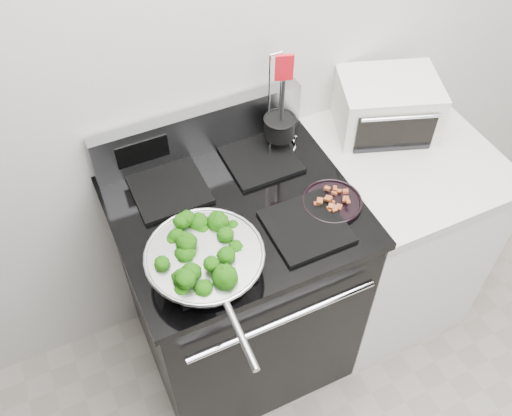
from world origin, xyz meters
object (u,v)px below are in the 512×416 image
gas_range (238,285)px  utensil_holder (279,132)px  skillet (205,261)px  toaster_oven (387,105)px  bacon_plate (332,200)px

gas_range → utensil_holder: bearing=37.6°
gas_range → skillet: 0.58m
utensil_holder → toaster_oven: size_ratio=0.93×
utensil_holder → toaster_oven: bearing=12.5°
skillet → bacon_plate: skillet is taller
utensil_holder → toaster_oven: (0.42, -0.04, 0.00)m
skillet → utensil_holder: (0.44, 0.40, 0.02)m
skillet → utensil_holder: utensil_holder is taller
bacon_plate → utensil_holder: utensil_holder is taller
gas_range → bacon_plate: bearing=-21.5°
gas_range → skillet: gas_range is taller
bacon_plate → toaster_oven: (0.39, 0.28, 0.06)m
gas_range → skillet: size_ratio=2.02×
skillet → bacon_plate: size_ratio=2.82×
gas_range → bacon_plate: size_ratio=5.70×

